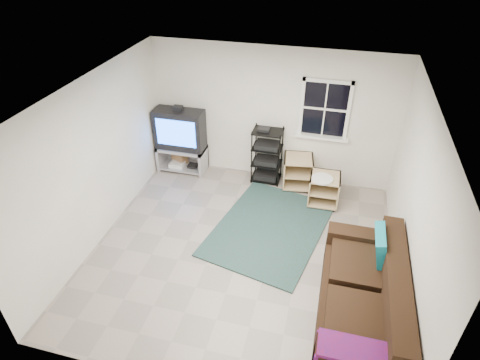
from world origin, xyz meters
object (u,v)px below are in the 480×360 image
(side_table_right, at_px, (324,187))
(sofa, at_px, (363,301))
(av_rack, at_px, (267,159))
(tv_unit, at_px, (181,136))
(side_table_left, at_px, (298,170))

(side_table_right, height_order, sofa, sofa)
(av_rack, distance_m, side_table_right, 1.25)
(side_table_right, xyz_separation_m, sofa, (0.69, -2.48, 0.02))
(side_table_right, distance_m, sofa, 2.57)
(tv_unit, bearing_deg, side_table_left, 0.41)
(sofa, bearing_deg, side_table_left, 112.85)
(tv_unit, bearing_deg, side_table_right, -8.43)
(tv_unit, relative_size, sofa, 0.63)
(side_table_left, bearing_deg, side_table_right, -39.70)
(side_table_left, relative_size, side_table_right, 1.04)
(tv_unit, relative_size, side_table_left, 2.23)
(side_table_left, relative_size, sofa, 0.28)
(av_rack, height_order, side_table_left, av_rack)
(sofa, bearing_deg, side_table_right, 105.66)
(tv_unit, height_order, av_rack, tv_unit)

